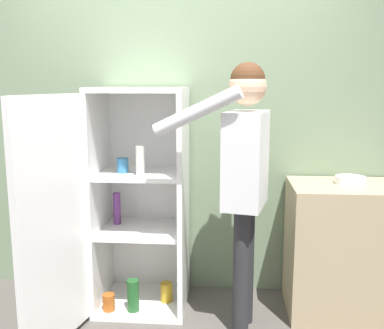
{
  "coord_description": "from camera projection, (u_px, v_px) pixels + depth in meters",
  "views": [
    {
      "loc": [
        0.4,
        -2.45,
        1.62
      ],
      "look_at": [
        0.15,
        0.64,
        1.06
      ],
      "focal_mm": 42.0,
      "sensor_mm": 36.0,
      "label": 1
    }
  ],
  "objects": [
    {
      "name": "bowl",
      "position": [
        350.0,
        180.0,
        3.12
      ],
      "size": [
        0.21,
        0.21,
        0.05
      ],
      "color": "white",
      "rests_on": "counter"
    },
    {
      "name": "wall_back",
      "position": [
        176.0,
        129.0,
        3.45
      ],
      "size": [
        7.0,
        0.06,
        2.55
      ],
      "color": "gray",
      "rests_on": "ground_plane"
    },
    {
      "name": "person",
      "position": [
        244.0,
        162.0,
        2.84
      ],
      "size": [
        0.74,
        0.54,
        1.75
      ],
      "color": "#262628",
      "rests_on": "ground_plane"
    },
    {
      "name": "refrigerator",
      "position": [
        125.0,
        205.0,
        3.14
      ],
      "size": [
        0.85,
        1.21,
        1.6
      ],
      "color": "white",
      "rests_on": "ground_plane"
    },
    {
      "name": "counter",
      "position": [
        343.0,
        249.0,
        3.17
      ],
      "size": [
        0.77,
        0.57,
        0.93
      ],
      "color": "tan",
      "rests_on": "ground_plane"
    }
  ]
}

